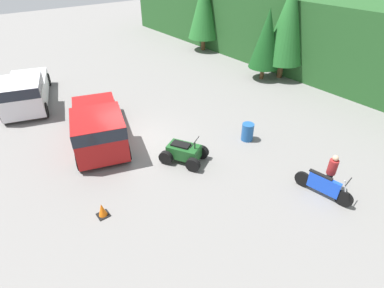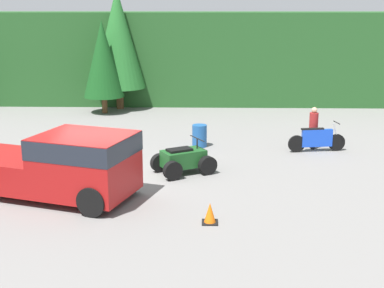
# 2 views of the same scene
# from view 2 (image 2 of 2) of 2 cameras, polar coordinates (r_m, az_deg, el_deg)

# --- Properties ---
(ground_plane) EXTENTS (80.00, 80.00, 0.00)m
(ground_plane) POSITION_cam_2_polar(r_m,az_deg,el_deg) (17.19, -9.65, -4.14)
(ground_plane) COLOR slate
(hillside_backdrop) EXTENTS (44.00, 6.00, 5.10)m
(hillside_backdrop) POSITION_cam_2_polar(r_m,az_deg,el_deg) (32.27, -4.41, 9.35)
(hillside_backdrop) COLOR #235123
(hillside_backdrop) RESTS_ON ground_plane
(tree_mid_left) EXTENTS (2.09, 2.09, 4.75)m
(tree_mid_left) POSITION_cam_2_polar(r_m,az_deg,el_deg) (28.01, -9.50, 8.92)
(tree_mid_left) COLOR brown
(tree_mid_left) RESTS_ON ground_plane
(tree_mid_right) EXTENTS (2.82, 2.82, 6.40)m
(tree_mid_right) POSITION_cam_2_polar(r_m,az_deg,el_deg) (29.03, -7.91, 11.09)
(tree_mid_right) COLOR brown
(tree_mid_right) RESTS_ON ground_plane
(pickup_truck_red) EXTENTS (6.12, 3.84, 1.94)m
(pickup_truck_red) POSITION_cam_2_polar(r_m,az_deg,el_deg) (15.97, -14.24, -2.02)
(pickup_truck_red) COLOR maroon
(pickup_truck_red) RESTS_ON ground_plane
(dirt_bike) EXTENTS (2.24, 0.64, 1.14)m
(dirt_bike) POSITION_cam_2_polar(r_m,az_deg,el_deg) (21.03, 13.19, 0.46)
(dirt_bike) COLOR black
(dirt_bike) RESTS_ON ground_plane
(quad_atv) EXTENTS (2.26, 2.00, 1.16)m
(quad_atv) POSITION_cam_2_polar(r_m,az_deg,el_deg) (17.83, -0.92, -1.73)
(quad_atv) COLOR black
(quad_atv) RESTS_ON ground_plane
(rider_person) EXTENTS (0.35, 0.36, 1.65)m
(rider_person) POSITION_cam_2_polar(r_m,az_deg,el_deg) (21.34, 12.83, 1.86)
(rider_person) COLOR black
(rider_person) RESTS_ON ground_plane
(traffic_cone) EXTENTS (0.42, 0.42, 0.55)m
(traffic_cone) POSITION_cam_2_polar(r_m,az_deg,el_deg) (13.88, 1.92, -7.44)
(traffic_cone) COLOR black
(traffic_cone) RESTS_ON ground_plane
(steel_barrel) EXTENTS (0.58, 0.58, 0.88)m
(steel_barrel) POSITION_cam_2_polar(r_m,az_deg,el_deg) (21.20, 0.81, 0.88)
(steel_barrel) COLOR #1E5193
(steel_barrel) RESTS_ON ground_plane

